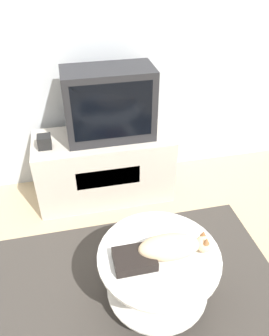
{
  "coord_description": "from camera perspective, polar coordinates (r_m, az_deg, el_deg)",
  "views": [
    {
      "loc": [
        -0.3,
        -1.18,
        1.87
      ],
      "look_at": [
        0.08,
        0.5,
        0.63
      ],
      "focal_mm": 35.0,
      "sensor_mm": 36.0,
      "label": 1
    }
  ],
  "objects": [
    {
      "name": "ground_plane",
      "position": [
        2.23,
        0.86,
        -21.18
      ],
      "size": [
        12.0,
        12.0,
        0.0
      ],
      "primitive_type": "plane",
      "color": "tan"
    },
    {
      "name": "tv",
      "position": [
        2.48,
        -4.42,
        11.04
      ],
      "size": [
        0.66,
        0.33,
        0.54
      ],
      "color": "#232326",
      "rests_on": "tv_stand"
    },
    {
      "name": "tv_stand",
      "position": [
        2.75,
        -5.27,
        0.3
      ],
      "size": [
        1.1,
        0.48,
        0.57
      ],
      "color": "beige",
      "rests_on": "ground_plane"
    },
    {
      "name": "speaker",
      "position": [
        2.51,
        -15.42,
        4.43
      ],
      "size": [
        0.1,
        0.1,
        0.1
      ],
      "color": "black",
      "rests_on": "tv_stand"
    },
    {
      "name": "rug",
      "position": [
        2.22,
        0.86,
        -21.04
      ],
      "size": [
        1.85,
        1.28,
        0.02
      ],
      "color": "#3D3833",
      "rests_on": "ground_plane"
    },
    {
      "name": "dvd_box",
      "position": [
        1.81,
        -0.0,
        -15.57
      ],
      "size": [
        0.22,
        0.17,
        0.06
      ],
      "color": "black",
      "rests_on": "coffee_table"
    },
    {
      "name": "wall_back",
      "position": [
        2.63,
        -6.35,
        23.09
      ],
      "size": [
        8.0,
        0.05,
        2.6
      ],
      "color": "silver",
      "rests_on": "ground_plane"
    },
    {
      "name": "cat",
      "position": [
        1.84,
        6.57,
        -13.45
      ],
      "size": [
        0.54,
        0.19,
        0.12
      ],
      "rotation": [
        0.0,
        0.0,
        -0.06
      ],
      "color": "beige",
      "rests_on": "coffee_table"
    },
    {
      "name": "coffee_table",
      "position": [
        1.99,
        4.16,
        -17.5
      ],
      "size": [
        0.69,
        0.69,
        0.41
      ],
      "color": "#B2B2B7",
      "rests_on": "rug"
    }
  ]
}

